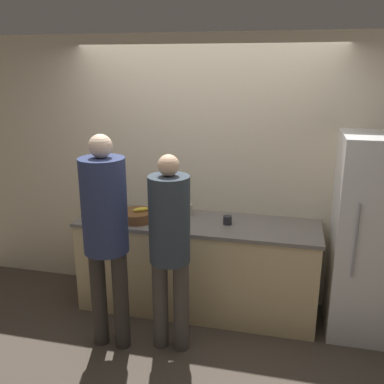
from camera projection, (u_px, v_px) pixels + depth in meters
The scene contains 11 objects.
ground_plane at pixel (188, 328), 3.92m from camera, with size 14.00×14.00×0.00m, color #4C4238.
wall_back at pixel (205, 172), 4.22m from camera, with size 5.20×0.06×2.60m.
counter at pixel (198, 264), 4.15m from camera, with size 2.27×0.70×0.91m.
refrigerator at pixel (376, 238), 3.67m from camera, with size 0.71×0.68×1.78m.
person_left at pixel (105, 225), 3.39m from camera, with size 0.36×0.36×1.82m.
person_center at pixel (170, 240), 3.39m from camera, with size 0.33×0.33×1.67m.
fruit_bowl at pixel (137, 216), 4.01m from camera, with size 0.33×0.33×0.13m.
utensil_crock at pixel (187, 209), 4.14m from camera, with size 0.11×0.11×0.30m.
bottle_dark at pixel (173, 212), 3.97m from camera, with size 0.08×0.08×0.23m.
bottle_amber at pixel (108, 203), 4.22m from camera, with size 0.05×0.05×0.25m.
cup_black at pixel (227, 220), 3.92m from camera, with size 0.08×0.08×0.08m.
Camera 1 is at (0.82, -3.30, 2.32)m, focal length 40.00 mm.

